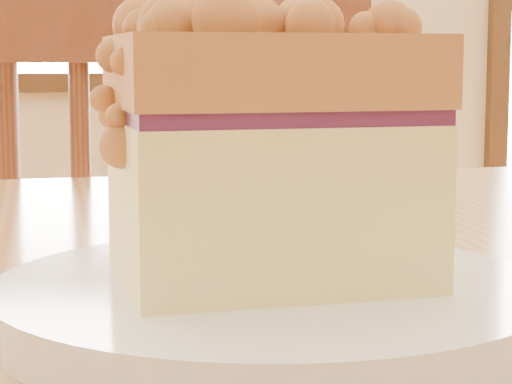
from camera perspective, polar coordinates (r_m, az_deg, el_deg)
plate at (r=0.42m, az=0.79°, el=-6.43°), size 0.23×0.23×0.02m
cake_slice at (r=0.41m, az=0.81°, el=2.91°), size 0.14×0.10×0.12m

